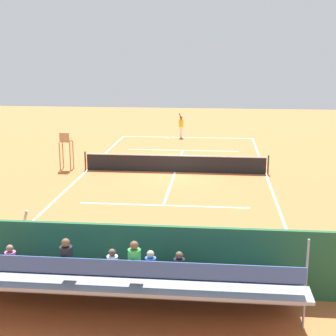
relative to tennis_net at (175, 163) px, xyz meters
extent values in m
plane|color=#BC6033|center=(0.00, 0.00, -0.50)|extent=(60.00, 60.00, 0.00)
cube|color=white|center=(0.00, -11.00, -0.50)|extent=(10.00, 0.10, 0.01)
cube|color=white|center=(0.00, 11.00, -0.50)|extent=(10.00, 0.10, 0.01)
cube|color=white|center=(-5.00, 0.00, -0.50)|extent=(0.10, 22.00, 0.01)
cube|color=white|center=(5.00, 0.00, -0.50)|extent=(0.10, 22.00, 0.01)
cube|color=white|center=(0.00, -6.05, -0.50)|extent=(7.50, 0.10, 0.01)
cube|color=white|center=(0.00, 6.05, -0.50)|extent=(7.50, 0.10, 0.01)
cube|color=white|center=(0.00, 0.00, -0.50)|extent=(0.10, 12.10, 0.01)
cube|color=white|center=(0.00, -11.00, -0.50)|extent=(0.10, 0.30, 0.01)
cube|color=black|center=(0.00, 0.00, -0.05)|extent=(10.00, 0.02, 0.91)
cube|color=white|center=(0.00, 0.00, 0.44)|extent=(10.00, 0.04, 0.06)
cylinder|color=#2D5133|center=(-5.10, 0.00, 0.03)|extent=(0.10, 0.10, 1.07)
cylinder|color=#2D5133|center=(5.10, 0.00, 0.03)|extent=(0.10, 0.10, 1.07)
cube|color=#235633|center=(0.00, 14.00, 0.50)|extent=(18.00, 0.16, 2.00)
cube|color=gray|center=(0.00, 14.35, -0.28)|extent=(9.00, 0.10, 0.45)
cube|color=gray|center=(0.00, 14.70, -0.09)|extent=(9.00, 0.80, 0.08)
cube|color=gray|center=(0.00, 14.32, -0.28)|extent=(9.00, 0.04, 0.45)
cube|color=#335193|center=(0.00, 14.80, 0.33)|extent=(8.60, 0.36, 0.04)
cube|color=#335193|center=(0.00, 14.98, 0.53)|extent=(8.60, 0.03, 0.36)
cube|color=gray|center=(0.00, 15.50, 0.36)|extent=(9.00, 0.80, 0.08)
cube|color=gray|center=(0.00, 15.12, 0.17)|extent=(9.00, 0.04, 0.45)
cube|color=#335193|center=(0.00, 15.60, 0.78)|extent=(8.60, 0.36, 0.04)
cube|color=#335193|center=(0.00, 15.78, 0.98)|extent=(8.60, 0.03, 0.36)
cube|color=gray|center=(0.00, 16.30, 0.81)|extent=(9.00, 0.80, 0.08)
cube|color=gray|center=(0.00, 15.92, 0.62)|extent=(9.00, 0.04, 0.45)
cube|color=#335193|center=(0.00, 16.40, 1.23)|extent=(8.60, 0.36, 0.04)
cube|color=#335193|center=(0.00, 16.58, 1.43)|extent=(8.60, 0.03, 0.36)
cylinder|color=gray|center=(-4.50, 15.50, 0.67)|extent=(0.06, 0.06, 2.35)
cube|color=#2D2D33|center=(-0.45, 16.23, 1.27)|extent=(0.32, 0.40, 0.12)
cylinder|color=green|center=(-0.45, 16.35, 1.55)|extent=(0.30, 0.30, 0.45)
sphere|color=brown|center=(-0.45, 16.35, 1.88)|extent=(0.20, 0.20, 0.20)
cube|color=#2D2D33|center=(0.42, 14.63, 0.37)|extent=(0.32, 0.40, 0.12)
cylinder|color=white|center=(0.42, 14.75, 0.65)|extent=(0.30, 0.30, 0.45)
sphere|color=brown|center=(0.42, 14.75, 0.98)|extent=(0.20, 0.20, 0.20)
cube|color=#2D2D33|center=(1.15, 16.23, 1.27)|extent=(0.32, 0.40, 0.12)
cylinder|color=black|center=(1.15, 16.35, 1.55)|extent=(0.30, 0.30, 0.45)
sphere|color=brown|center=(1.15, 16.35, 1.88)|extent=(0.20, 0.20, 0.20)
cube|color=#2D2D33|center=(-1.36, 14.63, 0.37)|extent=(0.32, 0.40, 0.12)
cylinder|color=black|center=(-1.36, 14.75, 0.65)|extent=(0.30, 0.30, 0.45)
sphere|color=brown|center=(-1.36, 14.75, 0.98)|extent=(0.20, 0.20, 0.20)
cube|color=#2D2D33|center=(-0.61, 14.63, 0.37)|extent=(0.32, 0.40, 0.12)
cylinder|color=blue|center=(-0.61, 14.75, 0.65)|extent=(0.30, 0.30, 0.45)
sphere|color=beige|center=(-0.61, 14.75, 0.98)|extent=(0.20, 0.20, 0.20)
cube|color=#2D2D33|center=(3.24, 14.63, 0.37)|extent=(0.32, 0.40, 0.12)
cylinder|color=pink|center=(3.24, 14.75, 0.65)|extent=(0.30, 0.30, 0.45)
sphere|color=#8C6647|center=(3.24, 14.75, 0.98)|extent=(0.20, 0.20, 0.20)
cylinder|color=#A88456|center=(5.90, -0.37, 0.30)|extent=(0.07, 0.07, 1.60)
cylinder|color=#A88456|center=(6.50, -0.37, 0.30)|extent=(0.07, 0.07, 1.60)
cylinder|color=#A88456|center=(5.90, 0.23, 0.30)|extent=(0.07, 0.07, 1.60)
cylinder|color=#A88456|center=(6.50, 0.23, 0.30)|extent=(0.07, 0.07, 1.60)
cube|color=#A88456|center=(6.20, -0.07, 1.13)|extent=(0.56, 0.56, 0.06)
cube|color=#A88456|center=(6.20, 0.17, 1.40)|extent=(0.56, 0.06, 0.48)
cube|color=#A88456|center=(5.94, -0.07, 1.28)|extent=(0.04, 0.48, 0.04)
cube|color=#A88456|center=(6.46, -0.07, 1.28)|extent=(0.04, 0.48, 0.04)
cube|color=#33383D|center=(-3.17, 13.20, -0.05)|extent=(1.80, 0.40, 0.05)
cylinder|color=#33383D|center=(-3.92, 13.20, -0.28)|extent=(0.06, 0.06, 0.45)
cylinder|color=#33383D|center=(-2.42, 13.20, -0.28)|extent=(0.06, 0.06, 0.45)
cube|color=#33383D|center=(-3.17, 13.38, 0.25)|extent=(1.80, 0.04, 0.36)
cube|color=#334C8C|center=(-1.43, 13.40, -0.32)|extent=(0.90, 0.36, 0.36)
cylinder|color=white|center=(0.46, -10.97, -0.08)|extent=(0.14, 0.14, 0.85)
cylinder|color=white|center=(0.49, -10.75, -0.08)|extent=(0.14, 0.14, 0.85)
cylinder|color=yellow|center=(0.48, -10.86, 0.65)|extent=(0.41, 0.41, 0.60)
sphere|color=brown|center=(0.48, -10.86, 1.06)|extent=(0.22, 0.22, 0.22)
cylinder|color=brown|center=(0.51, -10.64, 1.15)|extent=(0.26, 0.12, 0.55)
cylinder|color=brown|center=(0.45, -11.08, 0.68)|extent=(0.10, 0.10, 0.50)
cylinder|color=black|center=(1.31, -10.56, -0.49)|extent=(0.10, 0.28, 0.03)
torus|color=#D8CC4C|center=(1.39, -10.30, -0.49)|extent=(0.37, 0.37, 0.02)
cylinder|color=white|center=(1.39, -10.30, -0.49)|extent=(0.25, 0.25, 0.00)
sphere|color=#CCDB33|center=(-0.67, -10.24, -0.47)|extent=(0.07, 0.07, 0.07)
cylinder|color=#232328|center=(3.59, 13.17, -0.08)|extent=(0.14, 0.14, 0.85)
cylinder|color=#232328|center=(3.56, 12.95, -0.08)|extent=(0.14, 0.14, 0.85)
cylinder|color=purple|center=(3.57, 13.06, 0.65)|extent=(0.41, 0.41, 0.60)
sphere|color=beige|center=(3.57, 13.06, 1.06)|extent=(0.22, 0.22, 0.22)
cylinder|color=beige|center=(3.54, 12.84, 1.15)|extent=(0.26, 0.12, 0.55)
cylinder|color=beige|center=(3.60, 13.28, 0.68)|extent=(0.10, 0.10, 0.50)
camera|label=1|loc=(-2.27, 26.82, 6.27)|focal=53.24mm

